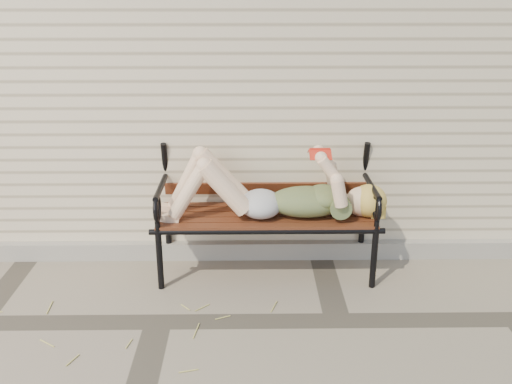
{
  "coord_description": "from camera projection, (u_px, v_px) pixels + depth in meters",
  "views": [
    {
      "loc": [
        0.64,
        -3.4,
        2.22
      ],
      "look_at": [
        0.69,
        0.66,
        0.71
      ],
      "focal_mm": 40.0,
      "sensor_mm": 36.0,
      "label": 1
    }
  ],
  "objects": [
    {
      "name": "foundation_strip",
      "position": [
        175.0,
        250.0,
        4.84
      ],
      "size": [
        8.0,
        0.1,
        0.15
      ],
      "primitive_type": "cube",
      "color": "gray",
      "rests_on": "ground"
    },
    {
      "name": "house_wall",
      "position": [
        191.0,
        51.0,
        6.25
      ],
      "size": [
        8.0,
        4.0,
        3.0
      ],
      "primitive_type": "cube",
      "color": "beige",
      "rests_on": "ground"
    },
    {
      "name": "reading_woman",
      "position": [
        269.0,
        191.0,
        4.36
      ],
      "size": [
        1.74,
        0.4,
        0.55
      ],
      "color": "#0A3047",
      "rests_on": "ground"
    },
    {
      "name": "ground",
      "position": [
        158.0,
        322.0,
        3.96
      ],
      "size": [
        80.0,
        80.0,
        0.0
      ],
      "primitive_type": "plane",
      "color": "gray",
      "rests_on": "ground"
    },
    {
      "name": "garden_bench",
      "position": [
        266.0,
        190.0,
        4.51
      ],
      "size": [
        1.85,
        0.74,
        1.2
      ],
      "color": "black",
      "rests_on": "ground"
    }
  ]
}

